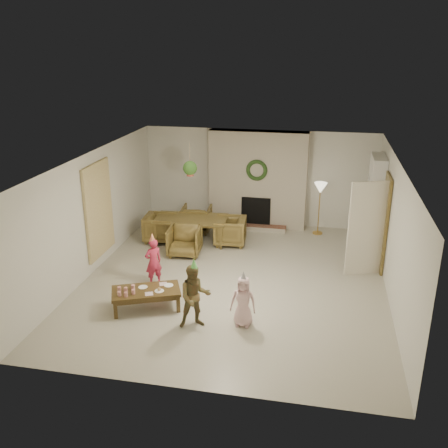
% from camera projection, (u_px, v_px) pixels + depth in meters
% --- Properties ---
extents(floor, '(7.00, 7.00, 0.00)m').
position_uv_depth(floor, '(234.00, 280.00, 10.20)').
color(floor, '#B7B29E').
rests_on(floor, ground).
extents(ceiling, '(7.00, 7.00, 0.00)m').
position_uv_depth(ceiling, '(235.00, 160.00, 9.34)').
color(ceiling, white).
rests_on(ceiling, wall_back).
extents(wall_back, '(7.00, 0.00, 7.00)m').
position_uv_depth(wall_back, '(259.00, 178.00, 12.99)').
color(wall_back, silver).
rests_on(wall_back, floor).
extents(wall_front, '(7.00, 0.00, 7.00)m').
position_uv_depth(wall_front, '(188.00, 311.00, 6.55)').
color(wall_front, silver).
rests_on(wall_front, floor).
extents(wall_left, '(0.00, 7.00, 7.00)m').
position_uv_depth(wall_left, '(93.00, 213.00, 10.32)').
color(wall_left, silver).
rests_on(wall_left, floor).
extents(wall_right, '(0.00, 7.00, 7.00)m').
position_uv_depth(wall_right, '(394.00, 233.00, 9.21)').
color(wall_right, silver).
rests_on(wall_right, floor).
extents(fireplace_mass, '(2.50, 0.40, 2.50)m').
position_uv_depth(fireplace_mass, '(258.00, 180.00, 12.81)').
color(fireplace_mass, '#522D15').
rests_on(fireplace_mass, floor).
extents(fireplace_hearth, '(1.60, 0.30, 0.12)m').
position_uv_depth(fireplace_hearth, '(255.00, 227.00, 12.89)').
color(fireplace_hearth, '#5A2718').
rests_on(fireplace_hearth, floor).
extents(fireplace_firebox, '(0.75, 0.12, 0.75)m').
position_uv_depth(fireplace_firebox, '(256.00, 211.00, 12.91)').
color(fireplace_firebox, black).
rests_on(fireplace_firebox, floor).
extents(fireplace_wreath, '(0.54, 0.10, 0.54)m').
position_uv_depth(fireplace_wreath, '(257.00, 170.00, 12.49)').
color(fireplace_wreath, '#1D3A15').
rests_on(fireplace_wreath, fireplace_mass).
extents(floor_lamp_base, '(0.25, 0.25, 0.03)m').
position_uv_depth(floor_lamp_base, '(317.00, 233.00, 12.66)').
color(floor_lamp_base, gold).
rests_on(floor_lamp_base, floor).
extents(floor_lamp_post, '(0.03, 0.03, 1.20)m').
position_uv_depth(floor_lamp_post, '(319.00, 210.00, 12.45)').
color(floor_lamp_post, gold).
rests_on(floor_lamp_post, floor).
extents(floor_lamp_shade, '(0.32, 0.32, 0.27)m').
position_uv_depth(floor_lamp_shade, '(321.00, 188.00, 12.25)').
color(floor_lamp_shade, beige).
rests_on(floor_lamp_shade, floor_lamp_post).
extents(bookshelf_carcass, '(0.30, 1.00, 2.20)m').
position_uv_depth(bookshelf_carcass, '(374.00, 203.00, 11.41)').
color(bookshelf_carcass, white).
rests_on(bookshelf_carcass, floor).
extents(bookshelf_shelf_a, '(0.30, 0.92, 0.03)m').
position_uv_depth(bookshelf_shelf_a, '(371.00, 230.00, 11.64)').
color(bookshelf_shelf_a, white).
rests_on(bookshelf_shelf_a, bookshelf_carcass).
extents(bookshelf_shelf_b, '(0.30, 0.92, 0.03)m').
position_uv_depth(bookshelf_shelf_b, '(372.00, 214.00, 11.50)').
color(bookshelf_shelf_b, white).
rests_on(bookshelf_shelf_b, bookshelf_carcass).
extents(bookshelf_shelf_c, '(0.30, 0.92, 0.03)m').
position_uv_depth(bookshelf_shelf_c, '(374.00, 197.00, 11.36)').
color(bookshelf_shelf_c, white).
rests_on(bookshelf_shelf_c, bookshelf_carcass).
extents(bookshelf_shelf_d, '(0.30, 0.92, 0.03)m').
position_uv_depth(bookshelf_shelf_d, '(376.00, 180.00, 11.22)').
color(bookshelf_shelf_d, white).
rests_on(bookshelf_shelf_d, bookshelf_carcass).
extents(books_row_lower, '(0.20, 0.40, 0.24)m').
position_uv_depth(books_row_lower, '(371.00, 226.00, 11.45)').
color(books_row_lower, '#A92A1F').
rests_on(books_row_lower, bookshelf_shelf_a).
extents(books_row_mid, '(0.20, 0.44, 0.24)m').
position_uv_depth(books_row_mid, '(372.00, 207.00, 11.50)').
color(books_row_mid, '#26658E').
rests_on(books_row_mid, bookshelf_shelf_b).
extents(books_row_upper, '(0.20, 0.36, 0.22)m').
position_uv_depth(books_row_upper, '(374.00, 193.00, 11.23)').
color(books_row_upper, '#ACA225').
rests_on(books_row_upper, bookshelf_shelf_c).
extents(door_frame, '(0.05, 0.86, 2.04)m').
position_uv_depth(door_frame, '(384.00, 223.00, 10.40)').
color(door_frame, brown).
rests_on(door_frame, floor).
extents(door_leaf, '(0.77, 0.32, 2.00)m').
position_uv_depth(door_leaf, '(367.00, 229.00, 10.13)').
color(door_leaf, beige).
rests_on(door_leaf, floor).
extents(curtain_panel, '(0.06, 1.20, 2.00)m').
position_uv_depth(curtain_panel, '(99.00, 210.00, 10.50)').
color(curtain_panel, beige).
rests_on(curtain_panel, wall_left).
extents(dining_table, '(1.79, 1.08, 0.61)m').
position_uv_depth(dining_table, '(191.00, 230.00, 12.01)').
color(dining_table, brown).
rests_on(dining_table, floor).
extents(dining_chair_near, '(0.76, 0.78, 0.67)m').
position_uv_depth(dining_chair_near, '(185.00, 241.00, 11.29)').
color(dining_chair_near, brown).
rests_on(dining_chair_near, floor).
extents(dining_chair_far, '(0.76, 0.78, 0.67)m').
position_uv_depth(dining_chair_far, '(197.00, 219.00, 12.70)').
color(dining_chair_far, brown).
rests_on(dining_chair_far, floor).
extents(dining_chair_left, '(0.78, 0.76, 0.67)m').
position_uv_depth(dining_chair_left, '(160.00, 228.00, 12.09)').
color(dining_chair_left, brown).
rests_on(dining_chair_left, floor).
extents(dining_chair_right, '(0.78, 0.76, 0.67)m').
position_uv_depth(dining_chair_right, '(230.00, 231.00, 11.88)').
color(dining_chair_right, brown).
rests_on(dining_chair_right, floor).
extents(hanging_plant_cord, '(0.01, 0.01, 0.70)m').
position_uv_depth(hanging_plant_cord, '(190.00, 158.00, 11.08)').
color(hanging_plant_cord, tan).
rests_on(hanging_plant_cord, ceiling).
extents(hanging_plant_pot, '(0.16, 0.16, 0.12)m').
position_uv_depth(hanging_plant_pot, '(190.00, 173.00, 11.20)').
color(hanging_plant_pot, '#AD4837').
rests_on(hanging_plant_pot, hanging_plant_cord).
extents(hanging_plant_foliage, '(0.32, 0.32, 0.32)m').
position_uv_depth(hanging_plant_foliage, '(190.00, 168.00, 11.16)').
color(hanging_plant_foliage, '#2A541C').
rests_on(hanging_plant_foliage, hanging_plant_pot).
extents(coffee_table_top, '(1.36, 1.03, 0.06)m').
position_uv_depth(coffee_table_top, '(146.00, 291.00, 8.99)').
color(coffee_table_top, '#4B3819').
rests_on(coffee_table_top, floor).
extents(coffee_table_apron, '(1.23, 0.91, 0.07)m').
position_uv_depth(coffee_table_apron, '(146.00, 294.00, 9.01)').
color(coffee_table_apron, '#4B3819').
rests_on(coffee_table_apron, floor).
extents(coffee_leg_fl, '(0.09, 0.09, 0.32)m').
position_uv_depth(coffee_leg_fl, '(116.00, 310.00, 8.72)').
color(coffee_leg_fl, '#4B3819').
rests_on(coffee_leg_fl, floor).
extents(coffee_leg_fr, '(0.09, 0.09, 0.32)m').
position_uv_depth(coffee_leg_fr, '(178.00, 304.00, 8.93)').
color(coffee_leg_fr, '#4B3819').
rests_on(coffee_leg_fr, floor).
extents(coffee_leg_bl, '(0.09, 0.09, 0.32)m').
position_uv_depth(coffee_leg_bl, '(116.00, 297.00, 9.18)').
color(coffee_leg_bl, '#4B3819').
rests_on(coffee_leg_bl, floor).
extents(coffee_leg_br, '(0.09, 0.09, 0.32)m').
position_uv_depth(coffee_leg_br, '(175.00, 291.00, 9.38)').
color(coffee_leg_br, '#4B3819').
rests_on(coffee_leg_br, floor).
extents(cup_a, '(0.09, 0.09, 0.08)m').
position_uv_depth(cup_a, '(119.00, 294.00, 8.75)').
color(cup_a, silver).
rests_on(cup_a, coffee_table_top).
extents(cup_b, '(0.09, 0.09, 0.08)m').
position_uv_depth(cup_b, '(119.00, 289.00, 8.92)').
color(cup_b, silver).
rests_on(cup_b, coffee_table_top).
extents(cup_c, '(0.09, 0.09, 0.08)m').
position_uv_depth(cup_c, '(126.00, 294.00, 8.73)').
color(cup_c, silver).
rests_on(cup_c, coffee_table_top).
extents(cup_d, '(0.09, 0.09, 0.08)m').
position_uv_depth(cup_d, '(126.00, 290.00, 8.90)').
color(cup_d, silver).
rests_on(cup_d, coffee_table_top).
extents(cup_e, '(0.09, 0.09, 0.08)m').
position_uv_depth(cup_e, '(133.00, 292.00, 8.82)').
color(cup_e, silver).
rests_on(cup_e, coffee_table_top).
extents(cup_f, '(0.09, 0.09, 0.08)m').
position_uv_depth(cup_f, '(133.00, 287.00, 8.99)').
color(cup_f, silver).
rests_on(cup_f, coffee_table_top).
extents(plate_a, '(0.22, 0.22, 0.01)m').
position_uv_depth(plate_a, '(143.00, 287.00, 9.07)').
color(plate_a, white).
rests_on(plate_a, coffee_table_top).
extents(plate_b, '(0.22, 0.22, 0.01)m').
position_uv_depth(plate_b, '(159.00, 291.00, 8.94)').
color(plate_b, white).
rests_on(plate_b, coffee_table_top).
extents(plate_c, '(0.22, 0.22, 0.01)m').
position_uv_depth(plate_c, '(169.00, 285.00, 9.14)').
color(plate_c, white).
rests_on(plate_c, coffee_table_top).
extents(food_scoop, '(0.09, 0.09, 0.07)m').
position_uv_depth(food_scoop, '(159.00, 289.00, 8.92)').
color(food_scoop, tan).
rests_on(food_scoop, plate_b).
extents(napkin_left, '(0.18, 0.18, 0.01)m').
position_uv_depth(napkin_left, '(149.00, 294.00, 8.83)').
color(napkin_left, '#D79EAC').
rests_on(napkin_left, coffee_table_top).
extents(napkin_right, '(0.18, 0.18, 0.01)m').
position_uv_depth(napkin_right, '(163.00, 284.00, 9.19)').
color(napkin_right, '#D79EAC').
rests_on(napkin_right, coffee_table_top).
extents(child_red, '(0.42, 0.41, 0.97)m').
position_uv_depth(child_red, '(153.00, 262.00, 9.85)').
color(child_red, '#B82742').
rests_on(child_red, floor).
extents(party_hat_red, '(0.17, 0.17, 0.18)m').
position_uv_depth(party_hat_red, '(152.00, 237.00, 9.67)').
color(party_hat_red, gold).
rests_on(party_hat_red, child_red).
extents(child_plaid, '(0.67, 0.60, 1.12)m').
position_uv_depth(child_plaid, '(195.00, 296.00, 8.35)').
color(child_plaid, brown).
rests_on(child_plaid, floor).
extents(party_hat_plaid, '(0.14, 0.14, 0.18)m').
position_uv_depth(party_hat_plaid, '(194.00, 264.00, 8.15)').
color(party_hat_plaid, '#5FC554').
rests_on(party_hat_plaid, child_plaid).
extents(child_pink, '(0.45, 0.30, 0.90)m').
position_uv_depth(child_pink, '(243.00, 301.00, 8.42)').
color(child_pink, beige).
rests_on(child_pink, floor).
extents(party_hat_pink, '(0.14, 0.14, 0.16)m').
position_uv_depth(party_hat_pink, '(244.00, 275.00, 8.25)').
color(party_hat_pink, '#A9A8AF').
rests_on(party_hat_pink, child_pink).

